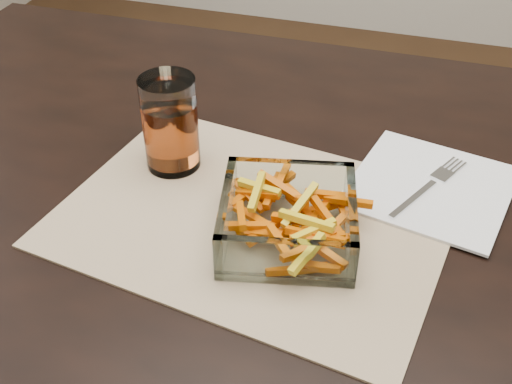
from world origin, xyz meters
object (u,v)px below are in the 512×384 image
Objects in this scene: glass_bowl at (288,222)px; tumbler at (171,127)px; dining_table at (359,264)px; fork at (430,185)px.

tumbler is at bearing 151.71° from glass_bowl.
fork is at bearing 43.81° from dining_table.
dining_table is at bearing 44.15° from glass_bowl.
tumbler reaches higher than fork.
dining_table is 8.98× the size of glass_bowl.
fork is (0.15, 0.14, -0.02)m from glass_bowl.
dining_table is 10.53× the size of fork.
tumbler is 0.83× the size of fork.
dining_table is at bearing -109.82° from fork.
fork is at bearing 43.99° from glass_bowl.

